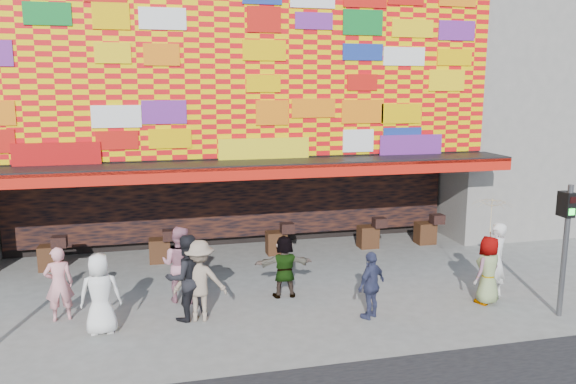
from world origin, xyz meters
name	(u,v)px	position (x,y,z in m)	size (l,w,h in m)	color
ground	(277,315)	(0.00, 0.00, 0.00)	(90.00, 90.00, 0.00)	slate
shop_building	(226,82)	(0.00, 8.18, 5.23)	(15.20, 9.40, 10.00)	gray
neighbor_right	(554,62)	(13.00, 8.00, 6.00)	(11.00, 8.00, 12.00)	gray
signal_right	(566,236)	(6.20, -1.50, 1.86)	(0.22, 0.20, 3.00)	#59595B
ped_a	(100,294)	(-3.75, -0.04, 0.86)	(0.84, 0.55, 1.72)	white
ped_b	(59,284)	(-4.69, 0.87, 0.83)	(0.61, 0.40, 1.67)	pink
ped_c	(187,277)	(-1.96, 0.27, 0.96)	(0.94, 0.73, 1.93)	black
ped_d	(200,280)	(-1.69, 0.16, 0.91)	(1.17, 0.67, 1.81)	gray
ped_e	(371,285)	(2.02, -0.61, 0.77)	(0.90, 0.37, 1.53)	#33385A
ped_f	(284,266)	(0.44, 1.08, 0.77)	(1.43, 0.46, 1.54)	gray
ped_g	(488,270)	(5.03, -0.45, 0.82)	(0.80, 0.52, 1.64)	gray
ped_h	(495,260)	(5.42, -0.12, 0.93)	(0.68, 0.45, 1.87)	silver
ped_i	(180,264)	(-2.06, 1.40, 0.92)	(0.89, 0.70, 1.84)	#BF7B90
parasol	(492,216)	(5.03, -0.45, 2.13)	(1.00, 1.02, 1.81)	#FDD99F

